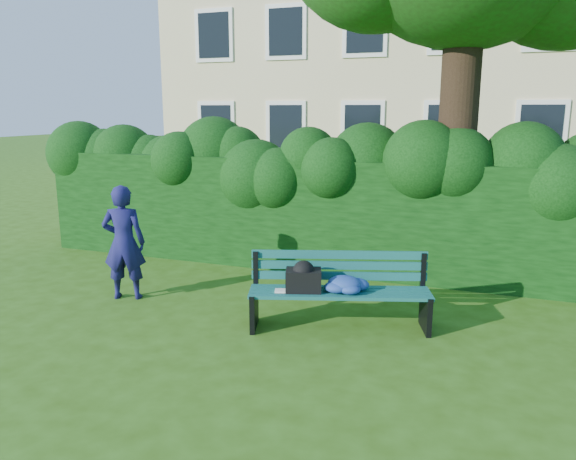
% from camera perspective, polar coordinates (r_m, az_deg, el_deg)
% --- Properties ---
extents(ground, '(80.00, 80.00, 0.00)m').
position_cam_1_polar(ground, '(7.42, -1.65, -8.12)').
color(ground, '#2F520F').
rests_on(ground, ground).
extents(apartment_building, '(16.00, 8.08, 12.00)m').
position_cam_1_polar(apartment_building, '(20.87, 14.05, 21.37)').
color(apartment_building, '#CFC08B').
rests_on(apartment_building, ground).
extents(hedge, '(10.00, 1.00, 1.80)m').
position_cam_1_polar(hedge, '(9.18, 3.52, 1.69)').
color(hedge, black).
rests_on(hedge, ground).
extents(park_bench, '(2.20, 1.19, 0.89)m').
position_cam_1_polar(park_bench, '(6.72, 4.62, -5.77)').
color(park_bench, '#0F494D').
rests_on(park_bench, ground).
extents(man_reading, '(0.68, 0.56, 1.58)m').
position_cam_1_polar(man_reading, '(7.97, -16.33, -1.23)').
color(man_reading, '#171650').
rests_on(man_reading, ground).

